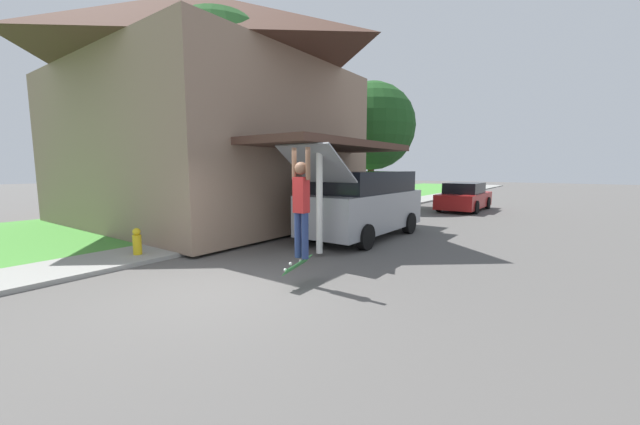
{
  "coord_description": "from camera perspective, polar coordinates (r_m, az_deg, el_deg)",
  "views": [
    {
      "loc": [
        5.16,
        -4.0,
        2.17
      ],
      "look_at": [
        0.3,
        2.66,
        1.15
      ],
      "focal_mm": 20.0,
      "sensor_mm": 36.0,
      "label": 1
    }
  ],
  "objects": [
    {
      "name": "house",
      "position": [
        15.69,
        -18.34,
        15.94
      ],
      "size": [
        13.23,
        9.24,
        8.9
      ],
      "color": "#89705B",
      "rests_on": "lawn"
    },
    {
      "name": "skateboard",
      "position": [
        6.71,
        -3.61,
        -8.28
      ],
      "size": [
        0.27,
        0.82,
        0.29
      ],
      "color": "#337F3D",
      "rests_on": "ground_plane"
    },
    {
      "name": "ground_plane",
      "position": [
        6.88,
        -15.58,
        -11.63
      ],
      "size": [
        120.0,
        120.0,
        0.0
      ],
      "primitive_type": "plane",
      "color": "#54514F"
    },
    {
      "name": "lawn_tree_far",
      "position": [
        20.28,
        8.25,
        13.44
      ],
      "size": [
        4.75,
        4.75,
        6.77
      ],
      "color": "brown",
      "rests_on": "lawn"
    },
    {
      "name": "skateboarder",
      "position": [
        6.55,
        -3.02,
        1.78
      ],
      "size": [
        0.41,
        0.24,
        2.04
      ],
      "color": "navy",
      "rests_on": "ground_plane"
    },
    {
      "name": "suv_parked",
      "position": [
        11.3,
        7.11,
        1.54
      ],
      "size": [
        2.02,
        5.6,
        2.77
      ],
      "color": "gray",
      "rests_on": "ground_plane"
    },
    {
      "name": "fire_hydrant",
      "position": [
        9.72,
        -27.23,
        -4.17
      ],
      "size": [
        0.2,
        0.2,
        0.65
      ],
      "color": "gold",
      "rests_on": "sidewalk"
    },
    {
      "name": "sidewalk",
      "position": [
        13.46,
        -5.05,
        -2.06
      ],
      "size": [
        1.8,
        80.0,
        0.1
      ],
      "color": "gray",
      "rests_on": "ground_plane"
    },
    {
      "name": "lawn",
      "position": [
        16.66,
        -16.52,
        -0.61
      ],
      "size": [
        10.0,
        80.0,
        0.08
      ],
      "color": "#478E38",
      "rests_on": "ground_plane"
    },
    {
      "name": "car_down_street",
      "position": [
        20.13,
        22.09,
        2.27
      ],
      "size": [
        1.95,
        4.5,
        1.44
      ],
      "color": "maroon",
      "rests_on": "ground_plane"
    },
    {
      "name": "lawn_tree_near",
      "position": [
        12.56,
        -15.85,
        20.31
      ],
      "size": [
        3.96,
        3.96,
        7.04
      ],
      "color": "brown",
      "rests_on": "lawn"
    }
  ]
}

